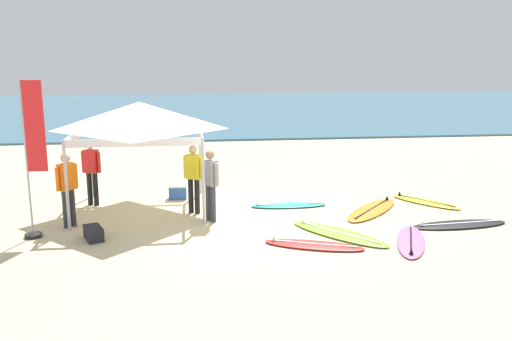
{
  "coord_description": "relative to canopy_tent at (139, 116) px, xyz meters",
  "views": [
    {
      "loc": [
        -1.36,
        -11.92,
        3.73
      ],
      "look_at": [
        0.3,
        1.03,
        1.0
      ],
      "focal_mm": 36.83,
      "sensor_mm": 36.0,
      "label": 1
    }
  ],
  "objects": [
    {
      "name": "cooler_box",
      "position": [
        0.86,
        0.97,
        -2.19
      ],
      "size": [
        0.5,
        0.36,
        0.39
      ],
      "color": "#2D60B7",
      "rests_on": "ground"
    },
    {
      "name": "person_orange",
      "position": [
        -1.55,
        -1.25,
        -1.4
      ],
      "size": [
        0.42,
        0.42,
        1.71
      ],
      "color": "#2D2D33",
      "rests_on": "ground"
    },
    {
      "name": "sea",
      "position": [
        2.57,
        29.37,
        -2.34
      ],
      "size": [
        80.0,
        36.0,
        0.1
      ],
      "primitive_type": "cube",
      "color": "#386B84",
      "rests_on": "ground"
    },
    {
      "name": "canopy_tent",
      "position": [
        0.0,
        0.0,
        0.0
      ],
      "size": [
        3.13,
        3.13,
        2.75
      ],
      "color": "#B7B7BC",
      "rests_on": "ground"
    },
    {
      "name": "banner_flag",
      "position": [
        -2.07,
        -1.91,
        -0.81
      ],
      "size": [
        0.6,
        0.36,
        3.4
      ],
      "color": "#99999E",
      "rests_on": "ground"
    },
    {
      "name": "person_yellow",
      "position": [
        1.29,
        -0.48,
        -1.4
      ],
      "size": [
        0.49,
        0.37,
        1.71
      ],
      "color": "black",
      "rests_on": "ground"
    },
    {
      "name": "surfboard_orange",
      "position": [
        5.77,
        -0.89,
        -2.35
      ],
      "size": [
        2.2,
        2.35,
        0.19
      ],
      "color": "orange",
      "rests_on": "ground"
    },
    {
      "name": "person_red",
      "position": [
        -1.34,
        0.58,
        -1.4
      ],
      "size": [
        0.52,
        0.34,
        1.71
      ],
      "color": "black",
      "rests_on": "ground"
    },
    {
      "name": "surfboard_teal",
      "position": [
        3.73,
        -0.2,
        -2.35
      ],
      "size": [
        1.99,
        0.57,
        0.19
      ],
      "color": "#19847F",
      "rests_on": "ground"
    },
    {
      "name": "surfboard_black",
      "position": [
        7.35,
        -2.33,
        -2.35
      ],
      "size": [
        2.37,
        0.8,
        0.19
      ],
      "color": "black",
      "rests_on": "ground"
    },
    {
      "name": "surfboard_yellow",
      "position": [
        7.45,
        -0.34,
        -2.35
      ],
      "size": [
        1.58,
        1.9,
        0.19
      ],
      "color": "yellow",
      "rests_on": "ground"
    },
    {
      "name": "person_grey",
      "position": [
        1.68,
        -1.22,
        -1.4
      ],
      "size": [
        0.39,
        0.47,
        1.71
      ],
      "color": "#383842",
      "rests_on": "ground"
    },
    {
      "name": "gear_bag_near_tent",
      "position": [
        -0.86,
        -2.23,
        -2.25
      ],
      "size": [
        0.52,
        0.68,
        0.28
      ],
      "primitive_type": "cube",
      "rotation": [
        0.0,
        0.0,
        1.95
      ],
      "color": "#232328",
      "rests_on": "ground"
    },
    {
      "name": "ground_plane",
      "position": [
        2.57,
        -1.3,
        -2.39
      ],
      "size": [
        80.0,
        80.0,
        0.0
      ],
      "primitive_type": "plane",
      "color": "beige"
    },
    {
      "name": "surfboard_lime",
      "position": [
        4.4,
        -2.6,
        -2.35
      ],
      "size": [
        2.06,
        2.36,
        0.19
      ],
      "color": "#7AD12D",
      "rests_on": "ground"
    },
    {
      "name": "surfboard_red",
      "position": [
        3.68,
        -3.25,
        -2.35
      ],
      "size": [
        2.12,
        1.26,
        0.19
      ],
      "color": "red",
      "rests_on": "ground"
    },
    {
      "name": "surfboard_pink",
      "position": [
        5.76,
        -3.29,
        -2.35
      ],
      "size": [
        1.35,
        2.17,
        0.19
      ],
      "color": "pink",
      "rests_on": "ground"
    }
  ]
}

